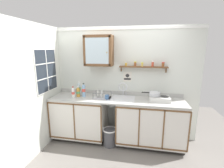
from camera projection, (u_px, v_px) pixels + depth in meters
floor at (114, 149)px, 3.21m from camera, size 5.76×5.76×0.00m
back_wall at (119, 83)px, 3.55m from camera, size 3.36×0.07×2.40m
side_wall_left at (35, 91)px, 2.92m from camera, size 0.05×3.40×2.40m
lower_cabinet_run at (80, 118)px, 3.54m from camera, size 1.14×0.63×0.92m
lower_cabinet_run_right at (150, 123)px, 3.26m from camera, size 1.34×0.63×0.92m
countertop at (116, 99)px, 3.29m from camera, size 2.72×0.65×0.03m
backsplash at (118, 93)px, 3.57m from camera, size 2.72×0.02×0.08m
sink at (122, 99)px, 3.31m from camera, size 0.52×0.48×0.43m
hot_plate_stove at (159, 99)px, 3.13m from camera, size 0.39×0.30×0.09m
saucepan at (155, 94)px, 3.15m from camera, size 0.36×0.22×0.08m
bottle_water_blue_0 at (84, 90)px, 3.38m from camera, size 0.07×0.07×0.29m
bottle_opaque_white_1 at (73, 93)px, 3.32m from camera, size 0.06×0.06×0.24m
bottle_juice_amber_2 at (78, 92)px, 3.39m from camera, size 0.08×0.08×0.23m
bottle_water_clear_3 at (79, 89)px, 3.50m from camera, size 0.07×0.07×0.30m
dish_rack at (102, 96)px, 3.32m from camera, size 0.36×0.24×0.17m
mug at (107, 97)px, 3.22m from camera, size 0.09×0.13×0.09m
wall_cabinet at (99, 51)px, 3.31m from camera, size 0.58×0.32×0.62m
spice_shelf at (144, 66)px, 3.28m from camera, size 0.98×0.14×0.23m
warning_sign at (127, 77)px, 3.46m from camera, size 0.17×0.01×0.21m
window at (46, 71)px, 3.20m from camera, size 0.03×0.70×0.86m
trash_bin at (110, 137)px, 3.29m from camera, size 0.30×0.30×0.36m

